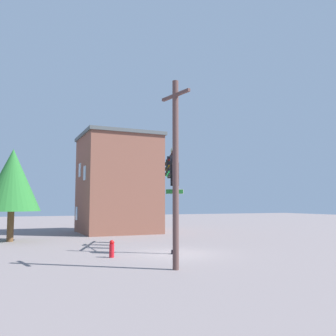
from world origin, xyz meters
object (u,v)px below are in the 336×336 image
fire_hydrant (112,249)px  tree_near (12,180)px  signal_pole_assembly (172,174)px  brick_building (118,183)px  utility_pole (176,169)px

fire_hydrant → tree_near: size_ratio=0.13×
fire_hydrant → tree_near: 11.45m
signal_pole_assembly → fire_hydrant: size_ratio=7.55×
signal_pole_assembly → brick_building: bearing=-2.3°
utility_pole → tree_near: bearing=22.7°
fire_hydrant → signal_pole_assembly: bearing=-69.2°
signal_pole_assembly → tree_near: 11.80m
signal_pole_assembly → tree_near: size_ratio=0.99×
tree_near → brick_building: bearing=-62.7°
tree_near → fire_hydrant: bearing=-155.9°
utility_pole → fire_hydrant: 5.69m
utility_pole → tree_near: utility_pole is taller
fire_hydrant → tree_near: bearing=24.1°
tree_near → signal_pole_assembly: bearing=-135.3°
signal_pole_assembly → tree_near: (8.39, 8.30, -0.10)m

